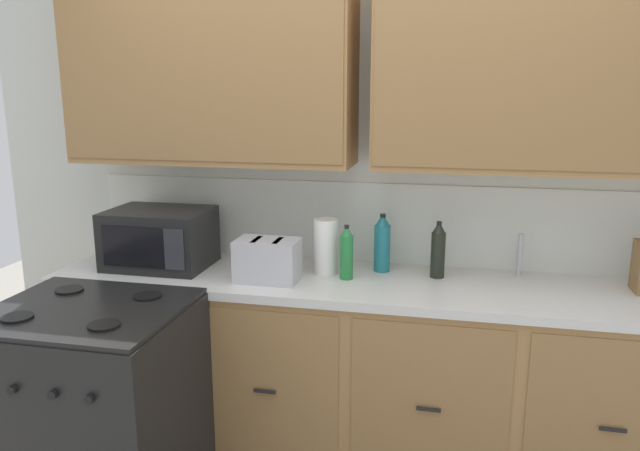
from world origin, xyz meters
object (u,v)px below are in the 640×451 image
toaster (267,260)px  bottle_teal (382,243)px  bottle_green (346,253)px  bottle_dark (438,250)px  stove_range (95,416)px  microwave (160,238)px  paper_towel_roll (326,246)px

toaster → bottle_teal: bottle_teal is taller
bottle_green → bottle_dark: (0.41, 0.11, 0.01)m
stove_range → toaster: size_ratio=3.39×
bottle_teal → bottle_dark: bearing=-9.1°
microwave → bottle_dark: (1.33, 0.11, -0.01)m
toaster → paper_towel_roll: 0.29m
toaster → bottle_dark: 0.78m
microwave → bottle_teal: size_ratio=1.73×
stove_range → bottle_green: (0.93, 0.63, 0.58)m
bottle_dark → paper_towel_roll: bearing=-174.8°
microwave → paper_towel_roll: microwave is taller
microwave → bottle_dark: bearing=4.5°
paper_towel_roll → microwave: bearing=-175.9°
microwave → bottle_green: 0.93m
microwave → bottle_green: bearing=-0.4°
bottle_dark → stove_range: bearing=-151.0°
bottle_dark → bottle_teal: size_ratio=0.95×
paper_towel_roll → bottle_dark: (0.52, 0.05, -0.00)m
microwave → bottle_green: microwave is taller
bottle_green → bottle_teal: bottle_teal is taller
stove_range → bottle_teal: (1.07, 0.78, 0.59)m
microwave → toaster: 0.59m
stove_range → paper_towel_roll: paper_towel_roll is taller
paper_towel_roll → bottle_green: size_ratio=1.03×
toaster → paper_towel_roll: bearing=35.4°
bottle_dark → bottle_green: bearing=-164.4°
toaster → bottle_teal: 0.55m
paper_towel_roll → stove_range: bearing=-139.8°
bottle_green → bottle_dark: bottle_dark is taller
microwave → bottle_dark: 1.34m
stove_range → microwave: bearing=89.7°
bottle_green → stove_range: bearing=-146.0°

